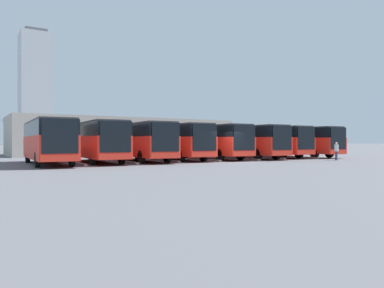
# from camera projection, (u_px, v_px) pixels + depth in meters

# --- Properties ---
(ground_plane) EXTENTS (600.00, 600.00, 0.00)m
(ground_plane) POSITION_uv_depth(u_px,v_px,m) (230.00, 162.00, 30.41)
(ground_plane) COLOR #5B5B60
(bus_0) EXTENTS (3.00, 10.92, 3.22)m
(bus_0) POSITION_uv_depth(u_px,v_px,m) (299.00, 141.00, 41.41)
(bus_0) COLOR red
(bus_0) RESTS_ON ground_plane
(curb_divider_0) EXTENTS (0.52, 5.58, 0.15)m
(curb_divider_0) POSITION_uv_depth(u_px,v_px,m) (298.00, 157.00, 39.08)
(curb_divider_0) COLOR #9E9E99
(curb_divider_0) RESTS_ON ground_plane
(bus_1) EXTENTS (3.00, 10.92, 3.22)m
(bus_1) POSITION_uv_depth(u_px,v_px,m) (269.00, 141.00, 40.04)
(bus_1) COLOR red
(bus_1) RESTS_ON ground_plane
(curb_divider_1) EXTENTS (0.52, 5.58, 0.15)m
(curb_divider_1) POSITION_uv_depth(u_px,v_px,m) (266.00, 158.00, 37.70)
(curb_divider_1) COLOR #9E9E99
(curb_divider_1) RESTS_ON ground_plane
(bus_2) EXTENTS (3.00, 10.92, 3.22)m
(bus_2) POSITION_uv_depth(u_px,v_px,m) (245.00, 141.00, 37.53)
(bus_2) COLOR red
(bus_2) RESTS_ON ground_plane
(curb_divider_2) EXTENTS (0.52, 5.58, 0.15)m
(curb_divider_2) POSITION_uv_depth(u_px,v_px,m) (241.00, 159.00, 35.19)
(curb_divider_2) COLOR #9E9E99
(curb_divider_2) RESTS_ON ground_plane
(bus_3) EXTENTS (3.00, 10.92, 3.22)m
(bus_3) POSITION_uv_depth(u_px,v_px,m) (211.00, 140.00, 36.08)
(bus_3) COLOR red
(bus_3) RESTS_ON ground_plane
(curb_divider_3) EXTENTS (0.52, 5.58, 0.15)m
(curb_divider_3) POSITION_uv_depth(u_px,v_px,m) (204.00, 159.00, 33.75)
(curb_divider_3) COLOR #9E9E99
(curb_divider_3) RESTS_ON ground_plane
(bus_4) EXTENTS (3.00, 10.92, 3.22)m
(bus_4) POSITION_uv_depth(u_px,v_px,m) (175.00, 140.00, 34.41)
(bus_4) COLOR red
(bus_4) RESTS_ON ground_plane
(curb_divider_4) EXTENTS (0.52, 5.58, 0.15)m
(curb_divider_4) POSITION_uv_depth(u_px,v_px,m) (165.00, 160.00, 32.07)
(curb_divider_4) COLOR #9E9E99
(curb_divider_4) RESTS_ON ground_plane
(bus_5) EXTENTS (3.00, 10.92, 3.22)m
(bus_5) POSITION_uv_depth(u_px,v_px,m) (139.00, 140.00, 31.98)
(bus_5) COLOR red
(bus_5) RESTS_ON ground_plane
(curb_divider_5) EXTENTS (0.52, 5.58, 0.15)m
(curb_divider_5) POSITION_uv_depth(u_px,v_px,m) (126.00, 162.00, 29.64)
(curb_divider_5) COLOR #9E9E99
(curb_divider_5) RESTS_ON ground_plane
(bus_6) EXTENTS (3.00, 10.92, 3.22)m
(bus_6) POSITION_uv_depth(u_px,v_px,m) (96.00, 140.00, 30.09)
(bus_6) COLOR red
(bus_6) RESTS_ON ground_plane
(curb_divider_6) EXTENTS (0.52, 5.58, 0.15)m
(curb_divider_6) POSITION_uv_depth(u_px,v_px,m) (77.00, 163.00, 27.76)
(curb_divider_6) COLOR #9E9E99
(curb_divider_6) RESTS_ON ground_plane
(bus_7) EXTENTS (3.00, 10.92, 3.22)m
(bus_7) POSITION_uv_depth(u_px,v_px,m) (48.00, 140.00, 27.57)
(bus_7) COLOR red
(bus_7) RESTS_ON ground_plane
(pedestrian) EXTENTS (0.50, 0.50, 1.66)m
(pedestrian) POSITION_uv_depth(u_px,v_px,m) (336.00, 150.00, 33.98)
(pedestrian) COLOR #38384C
(pedestrian) RESTS_ON ground_plane
(station_building) EXTENTS (28.45, 12.59, 4.69)m
(station_building) POSITION_uv_depth(u_px,v_px,m) (125.00, 136.00, 50.05)
(station_building) COLOR #A8A399
(station_building) RESTS_ON ground_plane
(office_tower) EXTENTS (19.04, 19.04, 74.74)m
(office_tower) POSITION_uv_depth(u_px,v_px,m) (35.00, 88.00, 244.71)
(office_tower) COLOR #ADB2B7
(office_tower) RESTS_ON ground_plane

